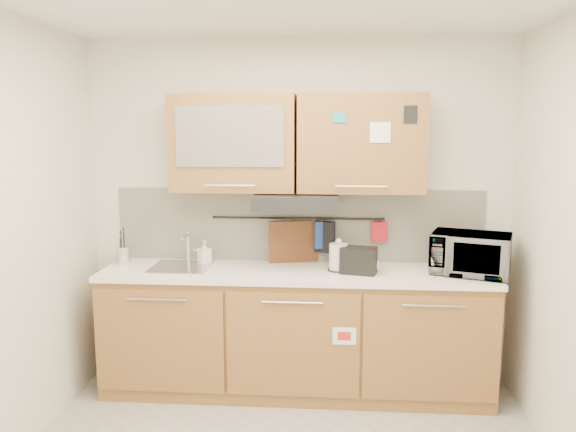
# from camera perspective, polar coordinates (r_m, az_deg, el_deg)

# --- Properties ---
(wall_back) EXTENTS (3.20, 0.00, 3.20)m
(wall_back) POSITION_cam_1_polar(r_m,az_deg,el_deg) (4.31, 1.03, 0.41)
(wall_back) COLOR silver
(wall_back) RESTS_ON ground
(base_cabinet) EXTENTS (2.80, 0.64, 0.88)m
(base_cabinet) POSITION_cam_1_polar(r_m,az_deg,el_deg) (4.24, 0.76, -12.26)
(base_cabinet) COLOR #A77C3B
(base_cabinet) RESTS_ON floor
(countertop) EXTENTS (2.82, 0.62, 0.04)m
(countertop) POSITION_cam_1_polar(r_m,az_deg,el_deg) (4.09, 0.77, -5.79)
(countertop) COLOR white
(countertop) RESTS_ON base_cabinet
(backsplash) EXTENTS (2.80, 0.02, 0.56)m
(backsplash) POSITION_cam_1_polar(r_m,az_deg,el_deg) (4.32, 1.02, -0.93)
(backsplash) COLOR silver
(backsplash) RESTS_ON countertop
(upper_cabinets) EXTENTS (1.82, 0.37, 0.70)m
(upper_cabinets) POSITION_cam_1_polar(r_m,az_deg,el_deg) (4.09, 0.84, 7.41)
(upper_cabinets) COLOR #A77C3B
(upper_cabinets) RESTS_ON wall_back
(range_hood) EXTENTS (0.60, 0.46, 0.10)m
(range_hood) POSITION_cam_1_polar(r_m,az_deg,el_deg) (4.05, 0.84, 1.56)
(range_hood) COLOR black
(range_hood) RESTS_ON upper_cabinets
(sink) EXTENTS (0.42, 0.40, 0.26)m
(sink) POSITION_cam_1_polar(r_m,az_deg,el_deg) (4.24, -10.80, -5.09)
(sink) COLOR silver
(sink) RESTS_ON countertop
(utensil_rail) EXTENTS (1.30, 0.02, 0.02)m
(utensil_rail) POSITION_cam_1_polar(r_m,az_deg,el_deg) (4.27, 0.99, -0.22)
(utensil_rail) COLOR black
(utensil_rail) RESTS_ON backsplash
(utensil_crock) EXTENTS (0.13, 0.13, 0.28)m
(utensil_crock) POSITION_cam_1_polar(r_m,az_deg,el_deg) (4.40, -16.36, -3.84)
(utensil_crock) COLOR silver
(utensil_crock) RESTS_ON countertop
(kettle) EXTENTS (0.17, 0.15, 0.24)m
(kettle) POSITION_cam_1_polar(r_m,az_deg,el_deg) (4.07, 5.16, -4.26)
(kettle) COLOR silver
(kettle) RESTS_ON countertop
(toaster) EXTENTS (0.27, 0.20, 0.19)m
(toaster) POSITION_cam_1_polar(r_m,az_deg,el_deg) (4.01, 7.19, -4.46)
(toaster) COLOR black
(toaster) RESTS_ON countertop
(microwave) EXTENTS (0.61, 0.51, 0.29)m
(microwave) POSITION_cam_1_polar(r_m,az_deg,el_deg) (4.15, 18.05, -3.67)
(microwave) COLOR #999999
(microwave) RESTS_ON countertop
(soap_bottle) EXTENTS (0.12, 0.12, 0.18)m
(soap_bottle) POSITION_cam_1_polar(r_m,az_deg,el_deg) (4.30, -8.49, -3.66)
(soap_bottle) COLOR #999999
(soap_bottle) RESTS_ON countertop
(cutting_board) EXTENTS (0.37, 0.12, 0.47)m
(cutting_board) POSITION_cam_1_polar(r_m,az_deg,el_deg) (4.30, 0.58, -3.58)
(cutting_board) COLOR brown
(cutting_board) RESTS_ON utensil_rail
(oven_mitt) EXTENTS (0.13, 0.06, 0.21)m
(oven_mitt) POSITION_cam_1_polar(r_m,az_deg,el_deg) (4.27, 3.57, -1.92)
(oven_mitt) COLOR #22439C
(oven_mitt) RESTS_ON utensil_rail
(dark_pouch) EXTENTS (0.16, 0.10, 0.24)m
(dark_pouch) POSITION_cam_1_polar(r_m,az_deg,el_deg) (4.27, 3.77, -2.15)
(dark_pouch) COLOR black
(dark_pouch) RESTS_ON utensil_rail
(pot_holder) EXTENTS (0.12, 0.02, 0.15)m
(pot_holder) POSITION_cam_1_polar(r_m,az_deg,el_deg) (4.28, 9.30, -1.59)
(pot_holder) COLOR #B31721
(pot_holder) RESTS_ON utensil_rail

